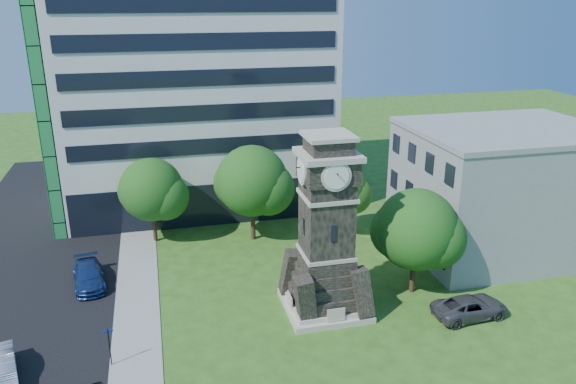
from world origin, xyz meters
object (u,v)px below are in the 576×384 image
object	(u,v)px
car_street_mid	(0,369)
street_sign	(109,343)
clock_tower	(326,237)
car_street_north	(89,276)
park_bench	(341,313)
car_east_lot	(470,307)

from	to	relation	value
car_street_mid	street_sign	xyz separation A→B (m)	(5.86, -0.08, 0.76)
clock_tower	street_sign	distance (m)	14.71
clock_tower	car_street_mid	distance (m)	20.47
clock_tower	car_street_north	distance (m)	18.08
park_bench	street_sign	bearing A→B (deg)	-171.08
clock_tower	car_street_north	bearing A→B (deg)	155.63
car_street_north	car_east_lot	xyz separation A→B (m)	(25.01, -10.58, -0.04)
car_east_lot	street_sign	bearing A→B (deg)	85.47
car_street_north	car_east_lot	bearing A→B (deg)	-31.32
park_bench	street_sign	distance (m)	14.62
car_street_mid	car_east_lot	distance (m)	28.80
car_east_lot	park_bench	distance (m)	8.64
clock_tower	car_street_north	world-z (taller)	clock_tower
car_east_lot	park_bench	bearing A→B (deg)	73.95
car_street_north	street_sign	world-z (taller)	street_sign
clock_tower	car_east_lot	xyz separation A→B (m)	(9.07, -3.36, -4.57)
clock_tower	park_bench	xyz separation A→B (m)	(0.62, -1.56, -4.85)
clock_tower	car_street_north	size ratio (longest dim) A/B	2.37
park_bench	car_street_mid	bearing A→B (deg)	-173.11
clock_tower	park_bench	bearing A→B (deg)	-68.20
car_street_mid	car_street_north	distance (m)	10.96
car_east_lot	park_bench	world-z (taller)	car_east_lot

